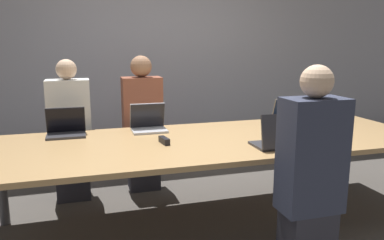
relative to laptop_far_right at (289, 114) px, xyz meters
name	(u,v)px	position (x,y,z in m)	size (l,w,h in m)	color
ground_plane	(209,221)	(-1.03, -0.48, -0.81)	(24.00, 24.00, 0.00)	#4C4742
curtain_wall	(160,54)	(-1.03, 1.52, 0.59)	(12.00, 0.06, 2.80)	#9999A3
conference_table	(209,145)	(-1.03, -0.48, -0.12)	(3.77, 1.28, 0.75)	tan
laptop_far_right	(289,114)	(0.00, 0.00, 0.00)	(0.31, 0.23, 0.23)	gray
laptop_near_midright	(278,138)	(-0.63, -0.89, 0.01)	(0.33, 0.27, 0.27)	#333338
person_near_midright	(311,177)	(-0.64, -1.36, -0.13)	(0.40, 0.24, 1.40)	#2D2D38
cup_near_midright	(303,138)	(-0.38, -0.84, -0.02)	(0.07, 0.07, 0.10)	white
laptop_far_midleft	(148,123)	(-1.47, -0.03, 0.00)	(0.32, 0.25, 0.25)	#B7B7BC
person_far_midleft	(143,126)	(-1.45, 0.45, -0.12)	(0.40, 0.24, 1.41)	#2D2D38
laptop_far_left	(66,127)	(-2.19, -0.01, 0.00)	(0.33, 0.24, 0.24)	#333338
person_far_left	(70,133)	(-2.17, 0.39, -0.14)	(0.40, 0.24, 1.39)	#2D2D38
stapler	(164,141)	(-1.43, -0.52, -0.04)	(0.07, 0.15, 0.05)	black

